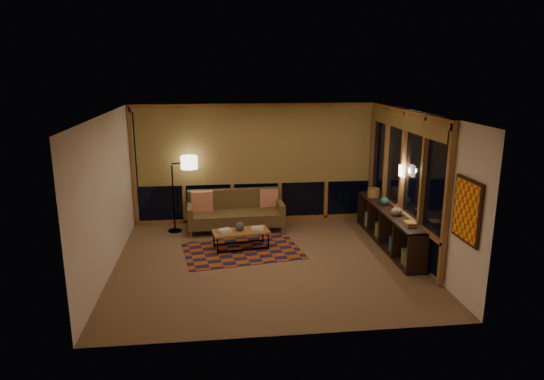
{
  "coord_description": "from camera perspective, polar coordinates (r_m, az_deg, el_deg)",
  "views": [
    {
      "loc": [
        -0.87,
        -8.21,
        3.47
      ],
      "look_at": [
        0.16,
        0.69,
        1.19
      ],
      "focal_mm": 32.0,
      "sensor_mm": 36.0,
      "label": 1
    }
  ],
  "objects": [
    {
      "name": "bookshelf",
      "position": [
        9.95,
        13.55,
        -4.28
      ],
      "size": [
        0.4,
        2.97,
        0.74
      ],
      "primitive_type": null,
      "color": "black",
      "rests_on": "floor"
    },
    {
      "name": "ceramic_pot",
      "position": [
        9.51,
        -3.8,
        -4.26
      ],
      "size": [
        0.22,
        0.22,
        0.17
      ],
      "primitive_type": "sphere",
      "rotation": [
        0.0,
        0.0,
        0.3
      ],
      "color": "black",
      "rests_on": "coffee_table"
    },
    {
      "name": "teal_bowl",
      "position": [
        10.09,
        13.1,
        -1.27
      ],
      "size": [
        0.21,
        0.21,
        0.17
      ],
      "primitive_type": "sphere",
      "rotation": [
        0.0,
        0.0,
        0.27
      ],
      "color": "#1F6355",
      "rests_on": "bookshelf"
    },
    {
      "name": "sofa",
      "position": [
        10.56,
        -4.29,
        -2.56
      ],
      "size": [
        2.08,
        0.91,
        0.84
      ],
      "primitive_type": null,
      "rotation": [
        0.0,
        0.0,
        0.04
      ],
      "color": "brown",
      "rests_on": "floor"
    },
    {
      "name": "window_wall_back",
      "position": [
        10.88,
        -1.89,
        3.05
      ],
      "size": [
        5.3,
        0.16,
        2.6
      ],
      "primitive_type": null,
      "color": "#AA7742",
      "rests_on": "walls"
    },
    {
      "name": "book_stack_b",
      "position": [
        9.56,
        -1.71,
        -4.53
      ],
      "size": [
        0.26,
        0.21,
        0.05
      ],
      "primitive_type": null,
      "rotation": [
        0.0,
        0.0,
        -0.05
      ],
      "color": "beige",
      "rests_on": "coffee_table"
    },
    {
      "name": "window_wall_right",
      "position": [
        9.73,
        14.97,
        1.21
      ],
      "size": [
        0.16,
        3.7,
        2.6
      ],
      "primitive_type": null,
      "color": "#AA7742",
      "rests_on": "walls"
    },
    {
      "name": "pillow_left",
      "position": [
        10.59,
        -8.24,
        -1.31
      ],
      "size": [
        0.47,
        0.19,
        0.46
      ],
      "primitive_type": null,
      "rotation": [
        0.0,
        0.0,
        0.08
      ],
      "color": "red",
      "rests_on": "sofa"
    },
    {
      "name": "basket",
      "position": [
        10.68,
        11.85,
        -0.29
      ],
      "size": [
        0.26,
        0.26,
        0.19
      ],
      "primitive_type": "cylinder",
      "rotation": [
        0.0,
        0.0,
        -0.04
      ],
      "color": "#A86734",
      "rests_on": "bookshelf"
    },
    {
      "name": "pillow_right",
      "position": [
        10.81,
        -0.39,
        -1.0
      ],
      "size": [
        0.41,
        0.14,
        0.41
      ],
      "primitive_type": null,
      "rotation": [
        0.0,
        0.0,
        0.02
      ],
      "color": "red",
      "rests_on": "sofa"
    },
    {
      "name": "floor_lamp",
      "position": [
        10.56,
        -11.55,
        -0.55
      ],
      "size": [
        0.63,
        0.52,
        1.64
      ],
      "primitive_type": null,
      "rotation": [
        0.0,
        0.0,
        0.34
      ],
      "color": "black",
      "rests_on": "floor"
    },
    {
      "name": "shelf_book_stack",
      "position": [
        8.92,
        15.9,
        -3.82
      ],
      "size": [
        0.21,
        0.28,
        0.08
      ],
      "primitive_type": null,
      "rotation": [
        0.0,
        0.0,
        -0.08
      ],
      "color": "beige",
      "rests_on": "bookshelf"
    },
    {
      "name": "wall_art",
      "position": [
        7.57,
        21.93,
        -2.25
      ],
      "size": [
        0.06,
        0.74,
        0.94
      ],
      "primitive_type": null,
      "color": "red",
      "rests_on": "walls"
    },
    {
      "name": "wall_sconce",
      "position": [
        9.53,
        15.04,
        2.17
      ],
      "size": [
        0.12,
        0.18,
        0.22
      ],
      "primitive_type": null,
      "color": "#FFECC3",
      "rests_on": "walls"
    },
    {
      "name": "walls",
      "position": [
        8.52,
        -0.53,
        -0.12
      ],
      "size": [
        5.51,
        5.01,
        2.7
      ],
      "color": "white",
      "rests_on": "floor"
    },
    {
      "name": "floor",
      "position": [
        8.96,
        -0.51,
        -8.51
      ],
      "size": [
        5.5,
        5.0,
        0.01
      ],
      "primitive_type": "cube",
      "color": "#7B5E4A",
      "rests_on": "ground"
    },
    {
      "name": "vase",
      "position": [
        9.46,
        14.5,
        -2.26
      ],
      "size": [
        0.24,
        0.24,
        0.21
      ],
      "primitive_type": "imported",
      "rotation": [
        0.0,
        0.0,
        0.17
      ],
      "color": "tan",
      "rests_on": "bookshelf"
    },
    {
      "name": "area_rug",
      "position": [
        9.5,
        -3.52,
        -7.12
      ],
      "size": [
        2.42,
        1.82,
        0.01
      ],
      "primitive_type": "cube",
      "rotation": [
        0.0,
        0.0,
        0.17
      ],
      "color": "#A83D0B",
      "rests_on": "floor"
    },
    {
      "name": "coffee_table",
      "position": [
        9.57,
        -3.67,
        -5.83
      ],
      "size": [
        1.16,
        0.67,
        0.36
      ],
      "primitive_type": null,
      "rotation": [
        0.0,
        0.0,
        0.17
      ],
      "color": "#AA7742",
      "rests_on": "floor"
    },
    {
      "name": "ceiling",
      "position": [
        8.29,
        -0.55,
        8.96
      ],
      "size": [
        5.5,
        5.0,
        0.01
      ],
      "primitive_type": "cube",
      "color": "white",
      "rests_on": "walls"
    },
    {
      "name": "book_stack_a",
      "position": [
        9.41,
        -5.55,
        -4.85
      ],
      "size": [
        0.26,
        0.24,
        0.06
      ],
      "primitive_type": null,
      "rotation": [
        0.0,
        0.0,
        0.43
      ],
      "color": "beige",
      "rests_on": "coffee_table"
    }
  ]
}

